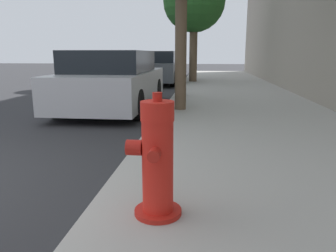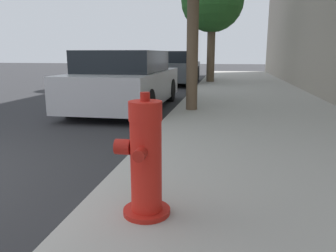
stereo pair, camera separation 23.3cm
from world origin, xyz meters
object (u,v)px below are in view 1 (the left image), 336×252
Objects in this scene: parked_car_mid at (158,68)px; street_tree_far at (194,1)px; fire_hydrant at (157,161)px; parked_car_near at (113,81)px.

street_tree_far is (1.54, -0.45, 2.63)m from parked_car_mid.
fire_hydrant is at bearing -89.25° from street_tree_far.
parked_car_near is 6.75m from parked_car_mid.
parked_car_near is (-1.79, 5.33, 0.11)m from fire_hydrant.
parked_car_mid is 1.00× the size of street_tree_far.
street_tree_far is (1.64, 6.30, 2.66)m from parked_car_near.
fire_hydrant is 5.62m from parked_car_near.
street_tree_far reaches higher than fire_hydrant.
fire_hydrant is 12.19m from parked_car_mid.
parked_car_mid reaches higher than fire_hydrant.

